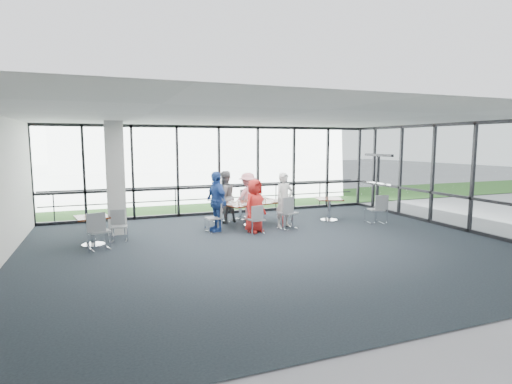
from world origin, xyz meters
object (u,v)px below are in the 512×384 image
object	(u,v)px
diner_near_left	(255,206)
chair_main_fl	(221,210)
structural_column	(115,178)
chair_main_nr	(288,213)
diner_far_left	(224,197)
diner_far_right	(248,197)
chair_main_end	(213,218)
diner_end	(216,202)
chair_main_fr	(245,205)
diner_near_right	(284,200)
side_table_right	(329,202)
chair_spare_r	(376,210)
main_table	(253,206)
chair_spare_la	(99,231)
chair_main_nl	(256,220)
chair_spare_lb	(119,226)
side_table_left	(92,222)

from	to	relation	value
diner_near_left	chair_main_fl	world-z (taller)	diner_near_left
structural_column	chair_main_nr	xyz separation A→B (m)	(4.84, -1.19, -1.11)
diner_far_left	diner_far_right	bearing A→B (deg)	166.08
chair_main_end	diner_far_right	bearing A→B (deg)	125.31
diner_end	chair_main_fr	bearing A→B (deg)	123.42
diner_far_left	chair_main_nr	xyz separation A→B (m)	(1.52, -1.58, -0.36)
diner_near_right	chair_main_end	size ratio (longest dim) A/B	2.04
side_table_right	chair_spare_r	size ratio (longest dim) A/B	1.15
main_table	chair_main_fr	distance (m)	1.11
side_table_right	diner_near_right	world-z (taller)	diner_near_right
side_table_right	diner_near_right	xyz separation A→B (m)	(-1.85, -0.41, 0.22)
diner_near_left	chair_spare_r	world-z (taller)	diner_near_left
structural_column	side_table_right	xyz separation A→B (m)	(6.71, -0.49, -0.97)
diner_far_left	diner_far_right	size ratio (longest dim) A/B	1.06
diner_near_right	chair_main_nr	world-z (taller)	diner_near_right
structural_column	chair_spare_la	xyz separation A→B (m)	(-0.46, -1.71, -1.14)
side_table_right	chair_main_fr	xyz separation A→B (m)	(-2.57, 1.23, -0.14)
chair_main_nr	structural_column	bearing A→B (deg)	144.87
chair_main_end	diner_end	bearing A→B (deg)	112.91
chair_main_nl	chair_main_end	world-z (taller)	chair_main_end
structural_column	chair_main_nl	xyz separation A→B (m)	(3.73, -1.45, -1.19)
chair_spare_lb	chair_spare_r	world-z (taller)	chair_spare_r
chair_spare_la	main_table	bearing A→B (deg)	1.32
chair_main_fr	chair_main_end	distance (m)	2.18
structural_column	diner_near_right	bearing A→B (deg)	-10.47
chair_main_fl	diner_far_right	bearing A→B (deg)	167.13
chair_spare_la	side_table_right	bearing A→B (deg)	-5.91
diner_end	diner_near_left	bearing A→B (deg)	51.94
structural_column	diner_near_left	bearing A→B (deg)	-17.98
diner_near_left	chair_main_end	world-z (taller)	diner_near_left
diner_far_left	chair_main_nr	world-z (taller)	diner_far_left
diner_near_left	chair_main_nr	bearing A→B (deg)	-25.68
main_table	chair_main_nr	size ratio (longest dim) A/B	2.27
main_table	chair_main_nr	world-z (taller)	chair_main_nr
structural_column	chair_spare_la	bearing A→B (deg)	-105.15
chair_main_fl	chair_spare_la	bearing A→B (deg)	13.00
side_table_left	diner_near_right	distance (m)	5.50
chair_main_end	chair_spare_lb	distance (m)	2.61
structural_column	main_table	world-z (taller)	structural_column
chair_main_nl	diner_near_left	bearing A→B (deg)	69.17
side_table_left	diner_near_left	xyz separation A→B (m)	(4.39, -0.03, 0.16)
side_table_right	chair_spare_r	bearing A→B (deg)	-41.84
diner_far_right	chair_main_fr	bearing A→B (deg)	-95.24
diner_near_left	diner_end	distance (m)	1.13
side_table_right	diner_near_right	size ratio (longest dim) A/B	0.63
chair_main_fl	side_table_left	bearing A→B (deg)	5.77
diner_far_left	diner_end	distance (m)	1.29
diner_far_right	chair_spare_la	xyz separation A→B (m)	(-4.65, -2.25, -0.34)
diner_end	chair_main_nr	world-z (taller)	diner_end
diner_near_right	chair_main_nl	world-z (taller)	diner_near_right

